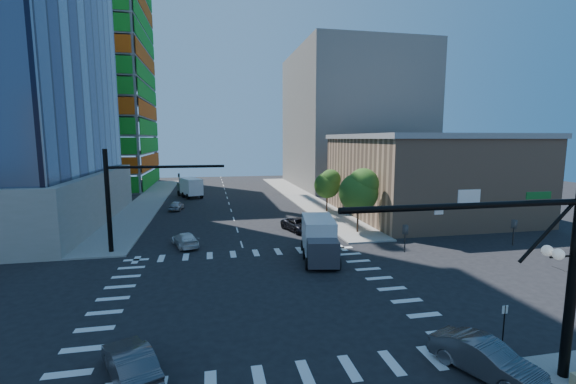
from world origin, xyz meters
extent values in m
plane|color=black|center=(0.00, 0.00, 0.00)|extent=(160.00, 160.00, 0.00)
cube|color=silver|center=(0.00, 0.00, 0.01)|extent=(20.00, 20.00, 0.01)
cube|color=gray|center=(12.50, 40.00, 0.07)|extent=(5.00, 60.00, 0.15)
cube|color=gray|center=(-12.50, 40.00, 0.07)|extent=(5.00, 60.00, 0.15)
cube|color=#1A8F20|center=(-14.90, 62.00, 24.50)|extent=(0.12, 24.00, 49.00)
cube|color=#C74A0B|center=(-27.50, 49.40, 24.50)|extent=(24.00, 0.12, 49.00)
cube|color=tan|center=(25.00, 22.00, 5.00)|extent=(20.00, 22.00, 10.00)
cube|color=slate|center=(25.00, 22.00, 10.30)|extent=(20.50, 22.50, 0.60)
cube|color=slate|center=(27.00, 55.00, 14.00)|extent=(24.00, 30.00, 28.00)
cylinder|color=black|center=(11.50, -11.50, 4.65)|extent=(0.40, 0.40, 9.00)
cylinder|color=black|center=(6.50, -11.50, 7.55)|extent=(10.00, 0.24, 0.24)
cylinder|color=black|center=(10.10, -11.50, 6.45)|extent=(2.50, 0.14, 2.50)
imported|color=black|center=(8.50, -11.50, 6.45)|extent=(0.16, 0.20, 1.00)
imported|color=black|center=(4.00, -11.50, 6.45)|extent=(0.16, 0.20, 1.00)
cube|color=white|center=(6.50, -11.50, 7.90)|extent=(0.90, 0.04, 0.50)
cube|color=#0D5E21|center=(9.50, -11.50, 7.85)|extent=(1.10, 0.04, 0.28)
cylinder|color=black|center=(10.90, -11.50, 5.35)|extent=(1.20, 0.08, 0.08)
sphere|color=white|center=(10.40, -11.25, 5.55)|extent=(0.44, 0.44, 0.44)
sphere|color=white|center=(10.40, -11.75, 5.55)|extent=(0.44, 0.44, 0.44)
cylinder|color=black|center=(-11.50, 11.50, 4.65)|extent=(0.40, 0.40, 9.00)
cylinder|color=black|center=(-6.50, 11.50, 7.55)|extent=(10.00, 0.24, 0.24)
imported|color=black|center=(-5.50, 11.50, 6.45)|extent=(0.16, 0.20, 1.00)
cylinder|color=#382316|center=(12.50, 14.00, 1.29)|extent=(0.20, 0.20, 2.27)
sphere|color=#1E4713|center=(12.50, 14.00, 4.38)|extent=(4.16, 4.16, 4.16)
sphere|color=#3F6E24|center=(12.90, 13.70, 5.35)|extent=(3.25, 3.25, 3.25)
cylinder|color=#382316|center=(12.80, 26.00, 1.11)|extent=(0.20, 0.20, 1.92)
sphere|color=#1E4713|center=(12.80, 26.00, 3.72)|extent=(3.52, 3.52, 3.52)
sphere|color=#3F6E24|center=(13.20, 25.70, 4.55)|extent=(2.75, 2.75, 2.75)
cylinder|color=black|center=(10.70, -9.00, 1.10)|extent=(0.06, 0.06, 2.20)
cube|color=silver|center=(10.70, -9.00, 2.00)|extent=(0.30, 0.03, 0.40)
imported|color=#505156|center=(8.46, -10.59, 0.76)|extent=(3.28, 4.86, 1.52)
imported|color=black|center=(6.57, 16.12, 0.70)|extent=(3.64, 5.45, 1.39)
imported|color=silver|center=(-5.25, 12.39, 0.65)|extent=(3.06, 4.79, 1.29)
imported|color=#A4A6AB|center=(-7.53, 31.77, 0.65)|extent=(2.16, 4.05, 1.31)
imported|color=#434247|center=(-6.26, -7.87, 0.72)|extent=(3.19, 4.60, 1.44)
cube|color=silver|center=(5.96, 5.98, 1.98)|extent=(3.37, 5.57, 2.71)
cube|color=#3C3B43|center=(5.96, 5.98, 1.30)|extent=(2.69, 2.27, 1.98)
cube|color=white|center=(-6.33, 44.25, 1.96)|extent=(4.12, 5.70, 2.68)
cube|color=#3C3B43|center=(-6.33, 44.25, 1.29)|extent=(2.87, 2.57, 1.96)
camera|label=1|loc=(-2.79, -23.81, 9.99)|focal=24.00mm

